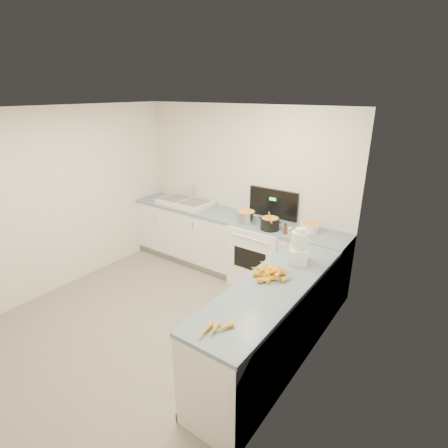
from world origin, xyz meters
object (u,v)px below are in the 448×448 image
Objects in this scene: sink at (185,202)px; extract_bottle at (285,230)px; black_pot at (270,224)px; food_processor at (299,248)px; spice_jar at (290,232)px; steel_pot at (246,218)px; stove at (261,253)px; mixing_bowl at (309,227)px.

sink reaches higher than extract_bottle.
black_pot is (1.64, -0.17, 0.03)m from sink.
sink is at bearing 160.41° from food_processor.
sink is 2.21× the size of food_processor.
spice_jar is at bearing -5.38° from sink.
steel_pot is 0.68m from spice_jar.
spice_jar is at bearing -1.85° from black_pot.
steel_pot is at bearing 176.59° from black_pot.
sink reaches higher than black_pot.
steel_pot is 1.29m from food_processor.
stove reaches higher than black_pot.
black_pot is 2.09× the size of extract_bottle.
sink is 10.87× the size of spice_jar.
black_pot is at bearing -6.01° from sink.
black_pot reaches higher than spice_jar.
black_pot is 1.02× the size of mixing_bowl.
black_pot is 0.97m from food_processor.
stove is at bearing 140.89° from black_pot.
mixing_bowl is 0.63× the size of food_processor.
spice_jar is (-0.16, -0.24, -0.02)m from mixing_bowl.
extract_bottle is at bearing -4.69° from steel_pot.
steel_pot is at bearing -145.03° from stove.
stove reaches higher than food_processor.
steel_pot is 0.39m from black_pot.
sink is 2.49m from food_processor.
steel_pot is at bearing 175.31° from extract_bottle.
spice_jar is at bearing -18.93° from stove.
stove reaches higher than extract_bottle.
extract_bottle is (1.88, -0.20, 0.02)m from sink.
extract_bottle is (0.62, -0.05, -0.01)m from steel_pot.
stove is 0.59m from steel_pot.
food_processor is at bearing -19.59° from sink.
mixing_bowl is 2.04× the size of extract_bottle.
food_processor is (1.09, -0.68, 0.09)m from steel_pot.
sink is (-1.45, 0.02, 0.50)m from stove.
stove reaches higher than mixing_bowl.
steel_pot is at bearing 147.81° from food_processor.
steel_pot is at bearing -166.09° from mixing_bowl.
mixing_bowl is at bearing 56.08° from spice_jar.
black_pot is at bearing 136.70° from food_processor.
stove is at bearing 34.97° from steel_pot.
black_pot is 0.51m from mixing_bowl.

